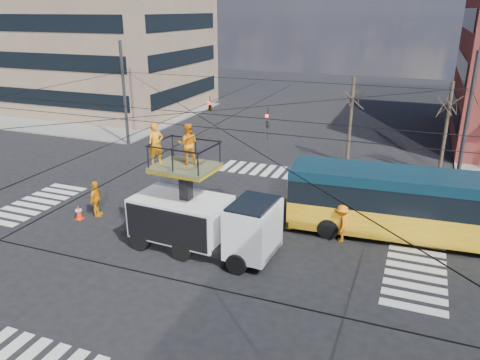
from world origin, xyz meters
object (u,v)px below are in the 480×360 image
traffic_cone (79,212)px  flagger (341,223)px  utility_truck (203,210)px  city_bus (435,207)px  worker_ground (96,199)px

traffic_cone → flagger: size_ratio=0.42×
utility_truck → traffic_cone: (-7.39, 0.65, -1.57)m
utility_truck → traffic_cone: utility_truck is taller
city_bus → flagger: bearing=-162.2°
traffic_cone → worker_ground: 1.09m
worker_ground → flagger: worker_ground is taller
utility_truck → flagger: bearing=32.9°
worker_ground → flagger: bearing=-96.5°
utility_truck → flagger: utility_truck is taller
traffic_cone → city_bus: bearing=13.4°
flagger → traffic_cone: bearing=-90.6°
traffic_cone → worker_ground: (0.61, 0.69, 0.58)m
utility_truck → worker_ground: (-6.78, 1.34, -0.99)m
city_bus → traffic_cone: (-16.85, -4.02, -1.35)m
utility_truck → worker_ground: size_ratio=3.73×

